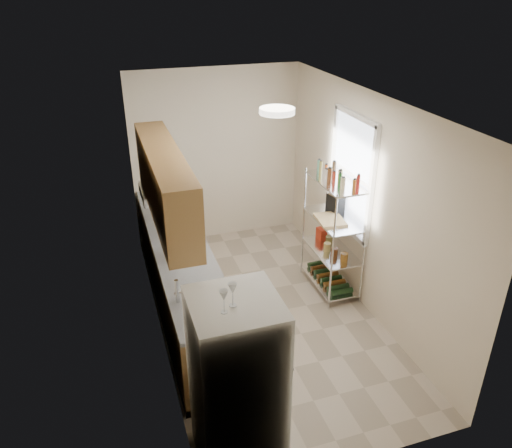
{
  "coord_description": "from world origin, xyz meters",
  "views": [
    {
      "loc": [
        -1.64,
        -4.69,
        3.72
      ],
      "look_at": [
        -0.03,
        0.25,
        1.12
      ],
      "focal_mm": 35.0,
      "sensor_mm": 36.0,
      "label": 1
    }
  ],
  "objects_px": {
    "rice_cooker": "(182,246)",
    "frying_pan_large": "(175,232)",
    "refrigerator": "(237,386)",
    "cutting_board": "(330,220)",
    "espresso_machine": "(335,203)"
  },
  "relations": [
    {
      "from": "rice_cooker",
      "to": "frying_pan_large",
      "type": "height_order",
      "value": "rice_cooker"
    },
    {
      "from": "rice_cooker",
      "to": "frying_pan_large",
      "type": "bearing_deg",
      "value": 89.16
    },
    {
      "from": "refrigerator",
      "to": "cutting_board",
      "type": "xyz_separation_m",
      "value": [
        1.8,
        2.09,
        0.21
      ]
    },
    {
      "from": "rice_cooker",
      "to": "cutting_board",
      "type": "distance_m",
      "value": 1.85
    },
    {
      "from": "espresso_machine",
      "to": "cutting_board",
      "type": "bearing_deg",
      "value": -140.94
    },
    {
      "from": "frying_pan_large",
      "to": "espresso_machine",
      "type": "xyz_separation_m",
      "value": [
        2.01,
        -0.25,
        0.21
      ]
    },
    {
      "from": "refrigerator",
      "to": "frying_pan_large",
      "type": "relative_size",
      "value": 5.78
    },
    {
      "from": "refrigerator",
      "to": "rice_cooker",
      "type": "distance_m",
      "value": 2.06
    },
    {
      "from": "refrigerator",
      "to": "cutting_board",
      "type": "distance_m",
      "value": 2.77
    },
    {
      "from": "refrigerator",
      "to": "espresso_machine",
      "type": "bearing_deg",
      "value": 49.53
    },
    {
      "from": "rice_cooker",
      "to": "frying_pan_large",
      "type": "distance_m",
      "value": 0.52
    },
    {
      "from": "rice_cooker",
      "to": "espresso_machine",
      "type": "height_order",
      "value": "espresso_machine"
    },
    {
      "from": "frying_pan_large",
      "to": "cutting_board",
      "type": "relative_size",
      "value": 0.69
    },
    {
      "from": "rice_cooker",
      "to": "espresso_machine",
      "type": "bearing_deg",
      "value": 7.38
    },
    {
      "from": "refrigerator",
      "to": "frying_pan_large",
      "type": "xyz_separation_m",
      "value": [
        -0.04,
        2.56,
        0.11
      ]
    }
  ]
}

